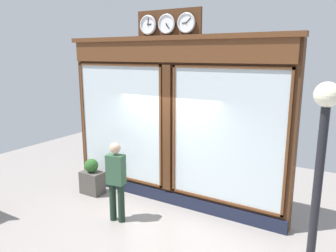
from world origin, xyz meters
TOP-DOWN VIEW (x-y plane):
  - shop_facade at (0.00, -0.13)m, footprint 5.52×0.42m
  - pedestrian at (0.46, 1.28)m, footprint 0.39×0.28m
  - street_lamp at (-3.34, 2.21)m, footprint 0.28×0.28m
  - planter_box at (1.89, 0.53)m, footprint 0.56×0.36m
  - planter_shrub at (1.89, 0.53)m, footprint 0.34×0.34m

SIDE VIEW (x-z plane):
  - planter_box at x=1.89m, z-range 0.00..0.56m
  - planter_shrub at x=1.89m, z-range 0.56..0.90m
  - pedestrian at x=0.46m, z-range 0.09..1.78m
  - shop_facade at x=0.00m, z-range -0.25..4.08m
  - street_lamp at x=-3.34m, z-range 0.54..3.67m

